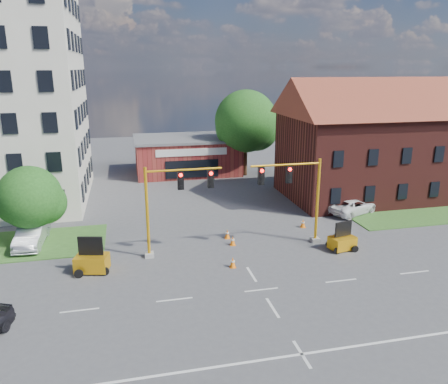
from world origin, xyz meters
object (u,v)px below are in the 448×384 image
at_px(signal_mast_west, 172,200).
at_px(trailer_west, 92,261).
at_px(trailer_east, 342,241).
at_px(signal_mast_east, 296,192).
at_px(pickup_white, 353,206).

bearing_deg(signal_mast_west, trailer_west, -164.68).
bearing_deg(signal_mast_west, trailer_east, -8.49).
xyz_separation_m(trailer_west, trailer_east, (16.84, -0.30, -0.08)).
relative_size(trailer_west, trailer_east, 1.13).
xyz_separation_m(signal_mast_east, pickup_white, (7.50, 5.28, -3.25)).
xyz_separation_m(signal_mast_west, trailer_east, (11.60, -1.73, -3.30)).
distance_m(signal_mast_west, trailer_east, 12.18).
height_order(signal_mast_west, trailer_west, signal_mast_west).
bearing_deg(signal_mast_east, trailer_east, -30.95).
distance_m(signal_mast_east, trailer_east, 4.72).
distance_m(trailer_east, pickup_white, 8.40).
distance_m(trailer_west, pickup_white, 22.49).
bearing_deg(pickup_white, signal_mast_west, 84.09).
height_order(signal_mast_east, trailer_east, signal_mast_east).
bearing_deg(trailer_west, trailer_east, 12.47).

